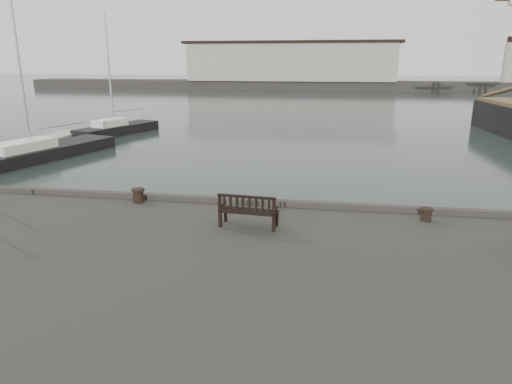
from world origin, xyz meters
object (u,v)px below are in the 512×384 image
at_px(bollard_right, 426,215).
at_px(bollard_left, 138,195).
at_px(bench, 249,217).
at_px(yacht_c, 40,156).
at_px(yacht_d, 118,131).

bearing_deg(bollard_right, bollard_left, 177.92).
relative_size(bench, bollard_right, 4.39).
xyz_separation_m(bench, yacht_c, (-16.75, 14.38, -1.63)).
height_order(bollard_right, yacht_c, yacht_c).
distance_m(bollard_left, yacht_c, 17.86).
xyz_separation_m(yacht_c, yacht_d, (0.14, 11.14, -0.01)).
bearing_deg(bollard_right, bench, -164.89).
distance_m(yacht_c, yacht_d, 11.14).
height_order(bench, bollard_right, bench).
distance_m(bollard_left, bollard_right, 9.48).
height_order(yacht_c, yacht_d, yacht_c).
bearing_deg(bollard_right, yacht_d, 132.22).
bearing_deg(yacht_d, bench, -37.67).
height_order(bench, yacht_c, yacht_c).
xyz_separation_m(bench, bollard_right, (5.27, 1.42, -0.11)).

